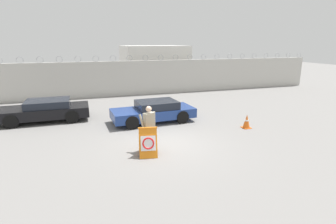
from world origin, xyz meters
TOP-DOWN VIEW (x-y plane):
  - ground_plane at (0.00, 0.00)m, footprint 90.00×90.00m
  - perimeter_wall at (0.00, 11.15)m, footprint 36.00×0.30m
  - building_block at (3.91, 15.89)m, footprint 6.05×5.51m
  - barricade_sign at (-0.89, -0.98)m, footprint 0.80×0.85m
  - security_guard at (-0.69, -0.36)m, footprint 0.70×0.39m
  - traffic_cone_near at (4.66, 0.73)m, footprint 0.42×0.42m
  - parked_car_front_coupe at (-5.15, 5.28)m, footprint 4.69×2.00m
  - parked_car_rear_sedan at (0.50, 3.28)m, footprint 4.52×2.09m

SIDE VIEW (x-z plane):
  - ground_plane at x=0.00m, z-range 0.00..0.00m
  - traffic_cone_near at x=4.66m, z-range 0.00..0.69m
  - barricade_sign at x=-0.89m, z-range 0.00..1.12m
  - parked_car_rear_sedan at x=0.50m, z-range 0.02..1.16m
  - parked_car_front_coupe at x=-5.15m, z-range 0.02..1.20m
  - security_guard at x=-0.69m, z-range 0.11..1.89m
  - perimeter_wall at x=0.00m, z-range -0.22..3.03m
  - building_block at x=3.91m, z-range 0.00..3.93m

